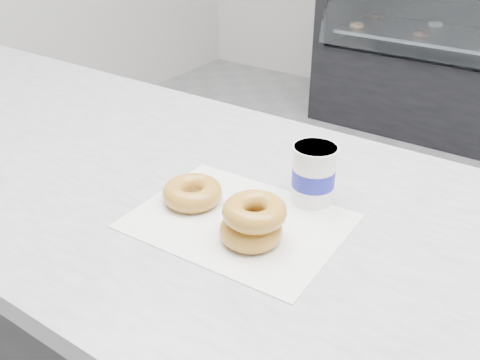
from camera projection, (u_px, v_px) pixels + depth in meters
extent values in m
cube|color=#BBBBC0|center=(301.00, 237.00, 0.88)|extent=(3.06, 0.76, 0.04)
cube|color=silver|center=(238.00, 221.00, 0.89)|extent=(0.35, 0.27, 0.00)
torus|color=#B59032|center=(192.00, 193.00, 0.93)|extent=(0.11, 0.11, 0.04)
torus|color=#B59032|center=(251.00, 230.00, 0.83)|extent=(0.10, 0.10, 0.03)
torus|color=#B59032|center=(255.00, 212.00, 0.81)|extent=(0.13, 0.13, 0.03)
cylinder|color=white|center=(314.00, 174.00, 0.92)|extent=(0.09, 0.09, 0.11)
cylinder|color=white|center=(316.00, 148.00, 0.89)|extent=(0.08, 0.08, 0.01)
cylinder|color=#1C209A|center=(313.00, 177.00, 0.92)|extent=(0.09, 0.09, 0.03)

